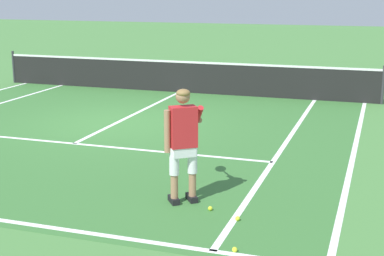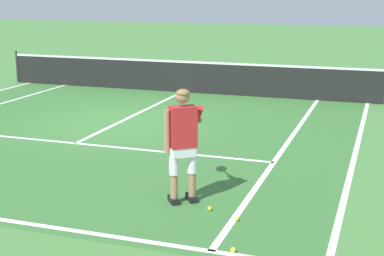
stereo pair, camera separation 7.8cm
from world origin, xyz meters
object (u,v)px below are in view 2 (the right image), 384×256
at_px(tennis_player, 183,138).
at_px(tennis_ball_by_baseline, 233,250).
at_px(tennis_ball_mid_court, 237,219).
at_px(tennis_ball_near_feet, 210,208).

height_order(tennis_player, tennis_ball_by_baseline, tennis_player).
relative_size(tennis_player, tennis_ball_by_baseline, 25.95).
bearing_deg(tennis_ball_mid_court, tennis_player, 154.74).
bearing_deg(tennis_ball_near_feet, tennis_ball_by_baseline, -60.82).
height_order(tennis_ball_near_feet, tennis_ball_mid_court, same).
bearing_deg(tennis_player, tennis_ball_mid_court, -25.26).
distance_m(tennis_player, tennis_ball_near_feet, 1.09).
height_order(tennis_ball_near_feet, tennis_ball_by_baseline, same).
bearing_deg(tennis_ball_by_baseline, tennis_ball_mid_court, 101.94).
xyz_separation_m(tennis_ball_near_feet, tennis_ball_mid_court, (0.46, -0.24, 0.00)).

